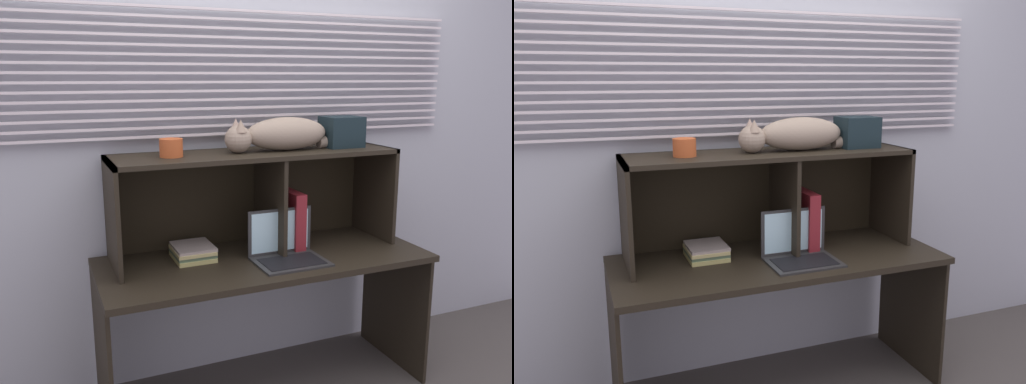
# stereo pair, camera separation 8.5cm
# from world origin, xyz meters

# --- Properties ---
(back_panel_with_blinds) EXTENTS (4.40, 0.08, 2.50)m
(back_panel_with_blinds) POSITION_xyz_m (0.00, 0.55, 1.26)
(back_panel_with_blinds) COLOR #A8ADB5
(back_panel_with_blinds) RESTS_ON ground
(desk) EXTENTS (1.58, 0.63, 0.71)m
(desk) POSITION_xyz_m (0.00, 0.20, 0.58)
(desk) COLOR black
(desk) RESTS_ON ground
(hutch_shelf_unit) EXTENTS (1.40, 0.38, 0.50)m
(hutch_shelf_unit) POSITION_xyz_m (0.01, 0.34, 1.05)
(hutch_shelf_unit) COLOR black
(hutch_shelf_unit) RESTS_ON desk
(cat) EXTENTS (0.72, 0.17, 0.16)m
(cat) POSITION_xyz_m (0.13, 0.31, 1.28)
(cat) COLOR gray
(cat) RESTS_ON hutch_shelf_unit
(laptop) EXTENTS (0.33, 0.25, 0.23)m
(laptop) POSITION_xyz_m (0.08, 0.12, 0.76)
(laptop) COLOR #2B2B2B
(laptop) RESTS_ON desk
(binder_upright) EXTENTS (0.06, 0.27, 0.29)m
(binder_upright) POSITION_xyz_m (0.18, 0.31, 0.85)
(binder_upright) COLOR maroon
(binder_upright) RESTS_ON desk
(book_stack) EXTENTS (0.19, 0.21, 0.07)m
(book_stack) POSITION_xyz_m (-0.33, 0.31, 0.74)
(book_stack) COLOR tan
(book_stack) RESTS_ON desk
(small_basket) EXTENTS (0.11, 0.11, 0.08)m
(small_basket) POSITION_xyz_m (-0.41, 0.31, 1.25)
(small_basket) COLOR #B95025
(small_basket) RESTS_ON hutch_shelf_unit
(storage_box) EXTENTS (0.19, 0.16, 0.16)m
(storage_box) POSITION_xyz_m (0.47, 0.31, 1.28)
(storage_box) COLOR black
(storage_box) RESTS_ON hutch_shelf_unit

